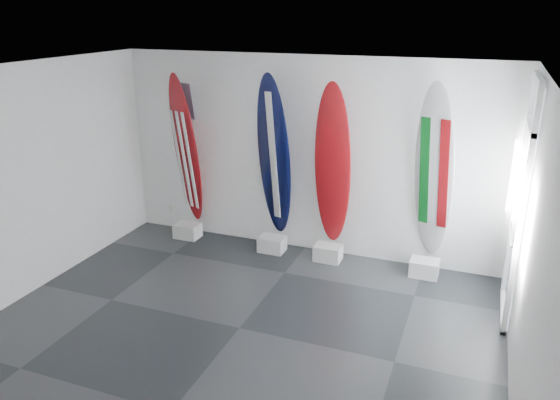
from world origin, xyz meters
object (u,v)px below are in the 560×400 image
at_px(surfboard_usa, 186,150).
at_px(surfboard_swiss, 333,166).
at_px(surfboard_navy, 274,157).
at_px(surfboard_italy, 434,173).

bearing_deg(surfboard_usa, surfboard_swiss, 20.74).
relative_size(surfboard_navy, surfboard_swiss, 1.04).
distance_m(surfboard_usa, surfboard_italy, 3.86).
distance_m(surfboard_swiss, surfboard_italy, 1.43).
xyz_separation_m(surfboard_swiss, surfboard_italy, (1.43, 0.00, 0.04)).
xyz_separation_m(surfboard_navy, surfboard_swiss, (0.91, 0.00, -0.04)).
bearing_deg(surfboard_italy, surfboard_navy, -161.19).
bearing_deg(surfboard_italy, surfboard_swiss, -161.19).
bearing_deg(surfboard_navy, surfboard_usa, -166.00).
bearing_deg(surfboard_usa, surfboard_navy, 20.74).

